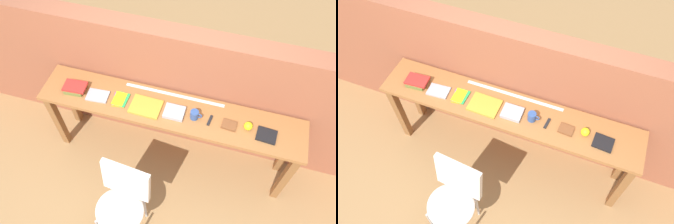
{
  "view_description": "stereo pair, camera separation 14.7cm",
  "coord_description": "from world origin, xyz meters",
  "views": [
    {
      "loc": [
        0.47,
        -1.38,
        3.34
      ],
      "look_at": [
        0.0,
        0.25,
        0.9
      ],
      "focal_mm": 35.0,
      "sensor_mm": 36.0,
      "label": 1
    },
    {
      "loc": [
        0.61,
        -1.33,
        3.34
      ],
      "look_at": [
        0.0,
        0.25,
        0.9
      ],
      "focal_mm": 35.0,
      "sensor_mm": 36.0,
      "label": 2
    }
  ],
  "objects": [
    {
      "name": "sideboard",
      "position": [
        0.0,
        0.3,
        0.74
      ],
      "size": [
        2.5,
        0.44,
        0.88
      ],
      "color": "#996033",
      "rests_on": "ground"
    },
    {
      "name": "ground_plane",
      "position": [
        0.0,
        0.0,
        0.0
      ],
      "size": [
        40.0,
        40.0,
        0.0
      ],
      "primitive_type": "plane",
      "color": "#9E7547"
    },
    {
      "name": "book_open_centre",
      "position": [
        -0.22,
        0.26,
        0.89
      ],
      "size": [
        0.29,
        0.22,
        0.02
      ],
      "primitive_type": "cube",
      "rotation": [
        0.0,
        0.0,
        -0.03
      ],
      "color": "gold",
      "rests_on": "sideboard"
    },
    {
      "name": "ruler_metal_back_edge",
      "position": [
        -0.0,
        0.47,
        0.88
      ],
      "size": [
        0.96,
        0.03,
        0.0
      ],
      "primitive_type": "cube",
      "color": "silver",
      "rests_on": "sideboard"
    },
    {
      "name": "mug",
      "position": [
        0.24,
        0.27,
        0.92
      ],
      "size": [
        0.11,
        0.08,
        0.09
      ],
      "color": "#2D4C8C",
      "rests_on": "sideboard"
    },
    {
      "name": "pamphlet_pile_colourful",
      "position": [
        -0.48,
        0.28,
        0.89
      ],
      "size": [
        0.15,
        0.18,
        0.01
      ],
      "color": "orange",
      "rests_on": "sideboard"
    },
    {
      "name": "book_grey_hardcover",
      "position": [
        0.05,
        0.27,
        0.9
      ],
      "size": [
        0.19,
        0.16,
        0.03
      ],
      "primitive_type": "cube",
      "rotation": [
        0.0,
        0.0,
        0.0
      ],
      "color": "#9E9EA3",
      "rests_on": "sideboard"
    },
    {
      "name": "magazine_cycling",
      "position": [
        -0.69,
        0.25,
        0.89
      ],
      "size": [
        0.21,
        0.16,
        0.02
      ],
      "primitive_type": "cube",
      "rotation": [
        0.0,
        0.0,
        0.07
      ],
      "color": "#9E9EA3",
      "rests_on": "sideboard"
    },
    {
      "name": "multitool_folded",
      "position": [
        0.38,
        0.27,
        0.89
      ],
      "size": [
        0.04,
        0.11,
        0.02
      ],
      "primitive_type": "cube",
      "rotation": [
        0.0,
        0.0,
        -0.14
      ],
      "color": "black",
      "rests_on": "sideboard"
    },
    {
      "name": "leather_journal_brown",
      "position": [
        0.56,
        0.27,
        0.89
      ],
      "size": [
        0.14,
        0.11,
        0.02
      ],
      "primitive_type": "cube",
      "rotation": [
        0.0,
        0.0,
        -0.07
      ],
      "color": "brown",
      "rests_on": "sideboard"
    },
    {
      "name": "chair_white_moulded",
      "position": [
        -0.2,
        -0.52,
        0.53
      ],
      "size": [
        0.48,
        0.49,
        0.89
      ],
      "color": "silver",
      "rests_on": "ground"
    },
    {
      "name": "book_repair_rightmost",
      "position": [
        0.89,
        0.25,
        0.89
      ],
      "size": [
        0.18,
        0.15,
        0.02
      ],
      "primitive_type": "cube",
      "rotation": [
        0.0,
        0.0,
        -0.07
      ],
      "color": "black",
      "rests_on": "sideboard"
    },
    {
      "name": "book_stack_leftmost",
      "position": [
        -0.93,
        0.28,
        0.91
      ],
      "size": [
        0.22,
        0.18,
        0.06
      ],
      "color": "olive",
      "rests_on": "sideboard"
    },
    {
      "name": "brick_wall_back",
      "position": [
        0.0,
        0.64,
        0.76
      ],
      "size": [
        6.0,
        0.2,
        1.51
      ],
      "primitive_type": "cube",
      "color": "#935138",
      "rests_on": "ground"
    },
    {
      "name": "sports_ball_small",
      "position": [
        0.72,
        0.29,
        0.92
      ],
      "size": [
        0.08,
        0.08,
        0.08
      ],
      "primitive_type": "sphere",
      "color": "yellow",
      "rests_on": "sideboard"
    }
  ]
}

